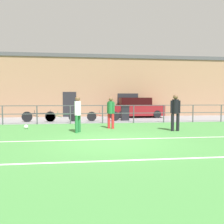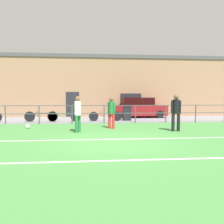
% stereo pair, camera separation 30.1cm
% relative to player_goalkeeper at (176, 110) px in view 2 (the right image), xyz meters
% --- Properties ---
extents(ground, '(60.00, 44.00, 0.04)m').
position_rel_player_goalkeeper_xyz_m(ground, '(-3.26, -2.36, -1.03)').
color(ground, '#478C42').
extents(field_line_touchline, '(36.00, 0.11, 0.00)m').
position_rel_player_goalkeeper_xyz_m(field_line_touchline, '(-3.26, -1.85, -1.01)').
color(field_line_touchline, white).
rests_on(field_line_touchline, ground).
extents(field_line_hash, '(36.00, 0.11, 0.00)m').
position_rel_player_goalkeeper_xyz_m(field_line_hash, '(-3.26, -4.80, -1.01)').
color(field_line_hash, white).
rests_on(field_line_hash, ground).
extents(pavement_strip, '(48.00, 5.00, 0.02)m').
position_rel_player_goalkeeper_xyz_m(pavement_strip, '(-3.26, 6.14, -1.00)').
color(pavement_strip, gray).
rests_on(pavement_strip, ground).
extents(perimeter_fence, '(36.07, 0.07, 1.15)m').
position_rel_player_goalkeeper_xyz_m(perimeter_fence, '(-3.26, 3.64, -0.26)').
color(perimeter_fence, '#474C51').
rests_on(perimeter_fence, ground).
extents(clubhouse_facade, '(28.00, 2.56, 5.27)m').
position_rel_player_goalkeeper_xyz_m(clubhouse_facade, '(-3.26, 9.84, 1.64)').
color(clubhouse_facade, '#A37A5B').
rests_on(clubhouse_facade, ground).
extents(player_goalkeeper, '(0.49, 0.31, 1.78)m').
position_rel_player_goalkeeper_xyz_m(player_goalkeeper, '(0.00, 0.00, 0.00)').
color(player_goalkeeper, black).
rests_on(player_goalkeeper, ground).
extents(player_striker, '(0.37, 0.32, 1.65)m').
position_rel_player_goalkeeper_xyz_m(player_striker, '(-3.01, 1.23, -0.07)').
color(player_striker, red).
rests_on(player_striker, ground).
extents(player_winger, '(0.29, 0.42, 1.68)m').
position_rel_player_goalkeeper_xyz_m(player_winger, '(-4.69, 0.06, -0.05)').
color(player_winger, '#237038').
rests_on(player_winger, ground).
extents(soccer_ball_match, '(0.21, 0.21, 0.21)m').
position_rel_player_goalkeeper_xyz_m(soccer_ball_match, '(-7.39, 1.61, -0.90)').
color(soccer_ball_match, white).
rests_on(soccer_ball_match, ground).
extents(parked_car_red, '(4.10, 1.92, 1.61)m').
position_rel_player_goalkeeper_xyz_m(parked_car_red, '(-0.15, 7.56, -0.23)').
color(parked_car_red, maroon).
rests_on(parked_car_red, pavement_strip).
extents(bicycle_parked_0, '(2.25, 0.04, 0.74)m').
position_rel_player_goalkeeper_xyz_m(bicycle_parked_0, '(-3.11, 4.84, -0.65)').
color(bicycle_parked_0, black).
rests_on(bicycle_parked_0, pavement_strip).
extents(bicycle_parked_2, '(2.18, 0.04, 0.78)m').
position_rel_player_goalkeeper_xyz_m(bicycle_parked_2, '(-7.40, 4.84, -0.63)').
color(bicycle_parked_2, black).
rests_on(bicycle_parked_2, pavement_strip).
extents(bicycle_parked_3, '(2.10, 0.04, 0.71)m').
position_rel_player_goalkeeper_xyz_m(bicycle_parked_3, '(-5.90, 4.84, -0.67)').
color(bicycle_parked_3, black).
rests_on(bicycle_parked_3, pavement_strip).
extents(trash_bin_0, '(0.55, 0.47, 1.02)m').
position_rel_player_goalkeeper_xyz_m(trash_bin_0, '(-1.55, 5.11, -0.47)').
color(trash_bin_0, black).
rests_on(trash_bin_0, pavement_strip).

